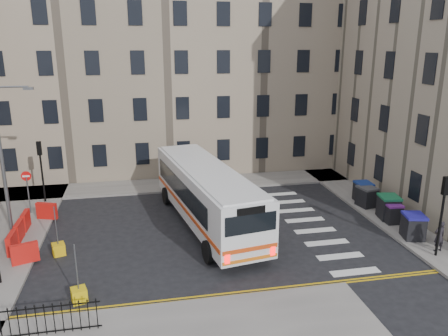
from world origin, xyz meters
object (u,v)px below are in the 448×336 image
object	(u,v)px
pedestrian	(439,236)
bollard_chevron	(79,295)
bus	(206,193)
wheelie_bin_c	(388,207)
wheelie_bin_e	(363,192)
bollard_yellow	(59,249)
wheelie_bin_a	(413,226)
wheelie_bin_b	(392,213)
wheelie_bin_d	(367,196)
streetlamp	(1,158)

from	to	relation	value
pedestrian	bollard_chevron	xyz separation A→B (m)	(-17.40, -0.91, -0.67)
bus	wheelie_bin_c	xyz separation A→B (m)	(10.83, -1.54, -1.11)
wheelie_bin_c	wheelie_bin_e	distance (m)	3.04
wheelie_bin_c	pedestrian	size ratio (longest dim) A/B	0.89
bollard_yellow	bollard_chevron	bearing A→B (deg)	-71.68
wheelie_bin_a	pedestrian	world-z (taller)	pedestrian
bus	wheelie_bin_b	size ratio (longest dim) A/B	11.18
bus	wheelie_bin_c	world-z (taller)	bus
pedestrian	wheelie_bin_d	bearing A→B (deg)	-90.13
wheelie_bin_b	wheelie_bin_d	bearing A→B (deg)	96.42
wheelie_bin_b	wheelie_bin_d	xyz separation A→B (m)	(-0.14, 2.72, 0.08)
wheelie_bin_b	bollard_yellow	world-z (taller)	wheelie_bin_b
bus	bollard_chevron	size ratio (longest dim) A/B	21.43
wheelie_bin_c	wheelie_bin_e	bearing A→B (deg)	100.15
wheelie_bin_a	wheelie_bin_b	xyz separation A→B (m)	(0.11, 2.19, -0.10)
streetlamp	bus	distance (m)	11.35
wheelie_bin_c	wheelie_bin_d	distance (m)	2.14
wheelie_bin_b	pedestrian	xyz separation A→B (m)	(0.22, -3.86, 0.24)
streetlamp	pedestrian	bearing A→B (deg)	-17.88
bollard_yellow	wheelie_bin_d	bearing A→B (deg)	8.94
streetlamp	wheelie_bin_d	world-z (taller)	streetlamp
wheelie_bin_a	wheelie_bin_e	world-z (taller)	wheelie_bin_a
wheelie_bin_b	wheelie_bin_c	world-z (taller)	wheelie_bin_c
wheelie_bin_a	wheelie_bin_b	world-z (taller)	wheelie_bin_a
wheelie_bin_d	wheelie_bin_a	bearing A→B (deg)	-100.53
streetlamp	wheelie_bin_e	xyz separation A→B (m)	(21.86, 0.40, -3.53)
wheelie_bin_c	wheelie_bin_a	bearing A→B (deg)	-84.66
wheelie_bin_d	pedestrian	world-z (taller)	pedestrian
wheelie_bin_d	bollard_chevron	xyz separation A→B (m)	(-17.05, -7.49, -0.51)
wheelie_bin_e	wheelie_bin_d	bearing A→B (deg)	-101.59
wheelie_bin_a	wheelie_bin_c	size ratio (longest dim) A/B	0.99
wheelie_bin_b	bollard_yellow	size ratio (longest dim) A/B	1.92
wheelie_bin_c	streetlamp	bearing A→B (deg)	-177.11
bollard_yellow	wheelie_bin_c	bearing A→B (deg)	2.42
bus	wheelie_bin_a	bearing A→B (deg)	-31.68
pedestrian	wheelie_bin_c	bearing A→B (deg)	-91.82
streetlamp	bollard_yellow	xyz separation A→B (m)	(3.07, -3.43, -4.04)
pedestrian	bollard_yellow	size ratio (longest dim) A/B	2.72
wheelie_bin_c	bollard_chevron	distance (m)	18.11
wheelie_bin_a	wheelie_bin_e	bearing A→B (deg)	101.29
bollard_yellow	wheelie_bin_e	bearing A→B (deg)	11.52
wheelie_bin_c	wheelie_bin_d	bearing A→B (deg)	106.36
bollard_chevron	pedestrian	bearing A→B (deg)	2.99
wheelie_bin_e	bollard_chevron	bearing A→B (deg)	-151.70
wheelie_bin_d	bollard_yellow	xyz separation A→B (m)	(-18.56, -2.92, -0.51)
wheelie_bin_a	bollard_yellow	world-z (taller)	wheelie_bin_a
streetlamp	wheelie_bin_d	distance (m)	21.93
wheelie_bin_d	pedestrian	bearing A→B (deg)	-97.79
wheelie_bin_e	bus	bearing A→B (deg)	-169.77
wheelie_bin_c	bollard_yellow	distance (m)	18.83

